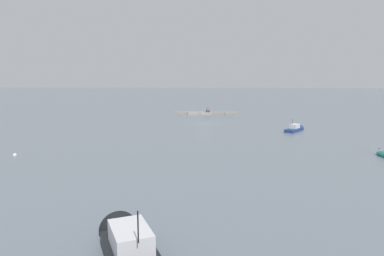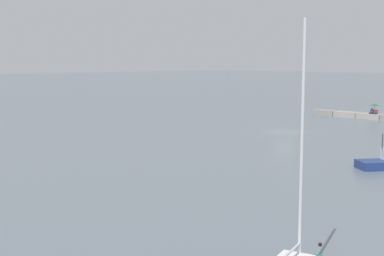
# 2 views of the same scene
# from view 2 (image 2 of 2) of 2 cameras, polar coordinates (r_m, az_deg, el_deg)

# --- Properties ---
(ground_plane) EXTENTS (500.00, 500.00, 0.00)m
(ground_plane) POSITION_cam_2_polar(r_m,az_deg,el_deg) (55.83, 9.81, -0.39)
(ground_plane) COLOR slate
(seawall_pier) EXTENTS (15.95, 1.81, 0.69)m
(seawall_pier) POSITION_cam_2_polar(r_m,az_deg,el_deg) (70.61, 18.34, 1.19)
(seawall_pier) COLOR gray
(seawall_pier) RESTS_ON ground_plane
(person_seated_maroon_left) EXTENTS (0.41, 0.62, 0.73)m
(person_seated_maroon_left) POSITION_cam_2_polar(r_m,az_deg,el_deg) (70.00, 18.82, 1.62)
(person_seated_maroon_left) COLOR #1E2333
(person_seated_maroon_left) RESTS_ON seawall_pier
(person_seated_blue_right) EXTENTS (0.41, 0.62, 0.73)m
(person_seated_blue_right) POSITION_cam_2_polar(r_m,az_deg,el_deg) (70.33, 18.45, 1.65)
(person_seated_blue_right) COLOR #1E2333
(person_seated_blue_right) RESTS_ON seawall_pier
(umbrella_open_green) EXTENTS (1.21, 1.21, 1.27)m
(umbrella_open_green) POSITION_cam_2_polar(r_m,az_deg,el_deg) (70.26, 18.73, 2.34)
(umbrella_open_green) COLOR black
(umbrella_open_green) RESTS_ON seawall_pier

